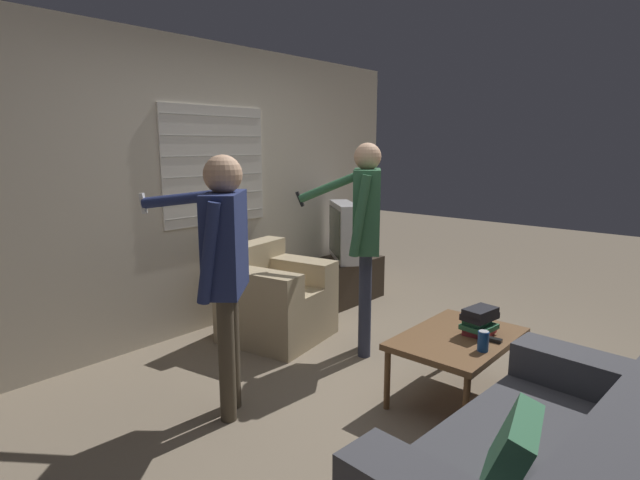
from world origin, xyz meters
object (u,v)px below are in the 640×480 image
object	(u,v)px
spare_remote	(491,339)
floor_fan	(305,302)
tv	(344,231)
armchair_beige	(274,299)
coffee_table	(458,342)
person_left_standing	(224,254)
soda_can	(483,341)
person_right_standing	(365,222)
book_stack	(479,321)

from	to	relation	value
spare_remote	floor_fan	world-z (taller)	spare_remote
tv	spare_remote	size ratio (longest dim) A/B	5.04
armchair_beige	coffee_table	world-z (taller)	armchair_beige
person_left_standing	soda_can	bearing A→B (deg)	-91.33
person_left_standing	person_right_standing	world-z (taller)	person_right_standing
coffee_table	soda_can	bearing A→B (deg)	-119.48
tv	armchair_beige	bearing A→B (deg)	-40.19
person_right_standing	person_left_standing	bearing A→B (deg)	141.55
coffee_table	person_right_standing	bearing A→B (deg)	77.42
person_right_standing	spare_remote	bearing A→B (deg)	-133.16
armchair_beige	tv	size ratio (longest dim) A/B	1.37
armchair_beige	spare_remote	distance (m)	1.91
armchair_beige	tv	bearing A→B (deg)	179.86
person_left_standing	floor_fan	world-z (taller)	person_left_standing
coffee_table	spare_remote	xyz separation A→B (m)	(0.06, -0.20, 0.05)
armchair_beige	soda_can	distance (m)	1.93
soda_can	coffee_table	bearing A→B (deg)	60.52
coffee_table	person_left_standing	size ratio (longest dim) A/B	0.56
person_left_standing	book_stack	world-z (taller)	person_left_standing
person_left_standing	coffee_table	bearing A→B (deg)	-82.08
coffee_table	armchair_beige	bearing A→B (deg)	91.58
tv	floor_fan	size ratio (longest dim) A/B	1.96
floor_fan	tv	bearing A→B (deg)	5.34
spare_remote	person_left_standing	bearing A→B (deg)	130.72
person_left_standing	book_stack	size ratio (longest dim) A/B	6.24
coffee_table	floor_fan	size ratio (longest dim) A/B	2.65
book_stack	floor_fan	xyz separation A→B (m)	(0.40, 1.95, -0.38)
person_right_standing	tv	bearing A→B (deg)	9.81
soda_can	person_left_standing	bearing A→B (deg)	129.39
person_right_standing	spare_remote	distance (m)	1.28
armchair_beige	coffee_table	xyz separation A→B (m)	(0.05, -1.70, 0.05)
book_stack	soda_can	distance (m)	0.28
person_right_standing	book_stack	bearing A→B (deg)	-130.58
tv	floor_fan	bearing A→B (deg)	-44.86
floor_fan	armchair_beige	bearing A→B (deg)	-164.53
tv	spare_remote	xyz separation A→B (m)	(-1.13, -2.12, -0.31)
armchair_beige	floor_fan	size ratio (longest dim) A/B	2.68
tv	person_left_standing	size ratio (longest dim) A/B	0.41
armchair_beige	floor_fan	xyz separation A→B (m)	(0.56, 0.16, -0.19)
spare_remote	floor_fan	xyz separation A→B (m)	(0.46, 2.06, -0.30)
person_left_standing	floor_fan	bearing A→B (deg)	-12.43
person_right_standing	book_stack	size ratio (longest dim) A/B	6.52
book_stack	floor_fan	world-z (taller)	book_stack
armchair_beige	tv	xyz separation A→B (m)	(1.24, 0.22, 0.41)
armchair_beige	person_left_standing	xyz separation A→B (m)	(-1.07, -0.72, 0.69)
coffee_table	tv	bearing A→B (deg)	58.17
person_right_standing	spare_remote	world-z (taller)	person_right_standing
soda_can	spare_remote	distance (m)	0.19
soda_can	floor_fan	size ratio (longest dim) A/B	0.37
coffee_table	person_right_standing	xyz separation A→B (m)	(0.20, 0.92, 0.67)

